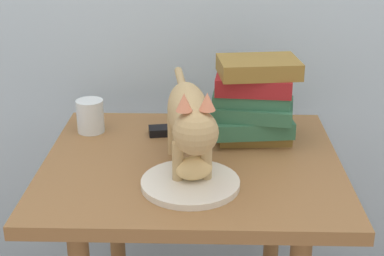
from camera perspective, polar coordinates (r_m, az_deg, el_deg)
side_table at (r=1.38m, az=0.00°, el=-6.54°), size 0.69×0.60×0.58m
plate at (r=1.22m, az=-0.10°, el=-5.50°), size 0.21×0.21×0.01m
bread_roll at (r=1.21m, az=0.20°, el=-3.98°), size 0.10×0.09×0.05m
cat at (r=1.23m, az=-0.24°, el=1.10°), size 0.13×0.48×0.23m
book_stack at (r=1.42m, az=6.11°, el=2.76°), size 0.22×0.17×0.21m
candle_jar at (r=1.51m, az=-10.03°, el=1.01°), size 0.07×0.07×0.08m
tv_remote at (r=1.48m, az=-1.38°, el=-0.19°), size 0.16×0.07×0.02m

